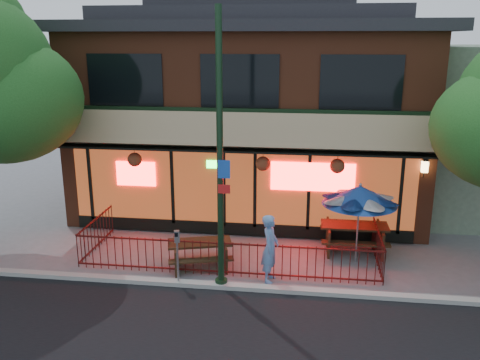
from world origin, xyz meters
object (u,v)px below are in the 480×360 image
object	(u,v)px
picnic_table_right	(354,234)
parking_meter_near	(177,249)
patio_umbrella	(360,195)
street_light	(220,170)
picnic_table_left	(200,250)
pedestrian	(270,248)

from	to	relation	value
picnic_table_right	parking_meter_near	bearing A→B (deg)	-148.65
patio_umbrella	parking_meter_near	bearing A→B (deg)	-156.43
patio_umbrella	street_light	bearing A→B (deg)	-151.11
picnic_table_left	parking_meter_near	size ratio (longest dim) A/B	1.36
patio_umbrella	parking_meter_near	size ratio (longest dim) A/B	1.57
picnic_table_left	patio_umbrella	bearing A→B (deg)	11.34
picnic_table_right	patio_umbrella	size ratio (longest dim) A/B	0.84
picnic_table_right	patio_umbrella	bearing A→B (deg)	-90.00
patio_umbrella	picnic_table_left	bearing A→B (deg)	-168.66
picnic_table_right	parking_meter_near	size ratio (longest dim) A/B	1.31
street_light	parking_meter_near	xyz separation A→B (m)	(-1.13, -0.08, -2.12)
picnic_table_left	pedestrian	size ratio (longest dim) A/B	1.12
street_light	picnic_table_right	bearing A→B (deg)	37.92
picnic_table_right	patio_umbrella	xyz separation A→B (m)	(0.00, -0.82, 1.48)
parking_meter_near	picnic_table_left	bearing A→B (deg)	74.45
picnic_table_left	parking_meter_near	distance (m)	1.34
pedestrian	parking_meter_near	size ratio (longest dim) A/B	1.21
picnic_table_left	pedestrian	world-z (taller)	pedestrian
street_light	pedestrian	bearing A→B (deg)	22.34
picnic_table_left	parking_meter_near	world-z (taller)	parking_meter_near
street_light	parking_meter_near	bearing A→B (deg)	-176.08
picnic_table_left	pedestrian	xyz separation A→B (m)	(2.03, -0.60, 0.43)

